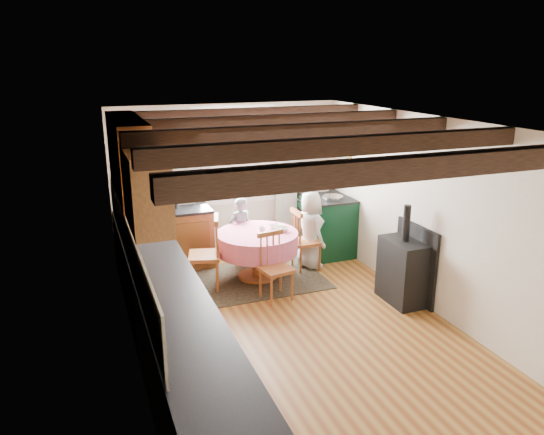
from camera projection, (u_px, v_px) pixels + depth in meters
name	position (u px, v px, depth m)	size (l,w,h in m)	color
floor	(296.00, 330.00, 6.01)	(3.60, 5.50, 0.00)	olive
ceiling	(300.00, 123.00, 5.31)	(3.60, 5.50, 0.00)	white
wall_back	(228.00, 181.00, 8.12)	(3.60, 0.00, 2.40)	silver
wall_front	(475.00, 365.00, 3.20)	(3.60, 0.00, 2.40)	silver
wall_left	(130.00, 254.00, 5.05)	(0.00, 5.50, 2.40)	silver
wall_right	(433.00, 216.00, 6.27)	(0.00, 5.50, 2.40)	silver
beam_a	(416.00, 167.00, 3.55)	(3.60, 0.16, 0.16)	#362014
beam_b	(346.00, 146.00, 4.44)	(3.60, 0.16, 0.16)	#362014
beam_c	(299.00, 132.00, 5.34)	(3.60, 0.16, 0.16)	#362014
beam_d	(266.00, 121.00, 6.23)	(3.60, 0.16, 0.16)	#362014
beam_e	(241.00, 114.00, 7.13)	(3.60, 0.16, 0.16)	#362014
splash_left	(129.00, 244.00, 5.32)	(0.02, 4.50, 0.55)	beige
splash_back	(165.00, 186.00, 7.76)	(1.40, 0.02, 0.55)	beige
base_cabinet_left	(165.00, 318.00, 5.37)	(0.60, 5.30, 0.88)	#A15F26
base_cabinet_back	(168.00, 240.00, 7.72)	(1.30, 0.60, 0.88)	#A15F26
worktop_left	(164.00, 277.00, 5.25)	(0.64, 5.30, 0.04)	black
worktop_back	(166.00, 211.00, 7.56)	(1.30, 0.64, 0.04)	black
wall_cabinet_glass	(128.00, 157.00, 5.96)	(0.34, 1.80, 0.90)	#A15F26
wall_cabinet_solid	(146.00, 190.00, 4.64)	(0.34, 0.90, 0.70)	#A15F26
window_frame	(234.00, 156.00, 8.02)	(1.34, 0.03, 1.54)	white
window_pane	(234.00, 155.00, 8.03)	(1.20, 0.01, 1.40)	white
curtain_left	(183.00, 193.00, 7.81)	(0.35, 0.10, 2.10)	beige
curtain_right	(286.00, 184.00, 8.38)	(0.35, 0.10, 2.10)	beige
curtain_rod	(235.00, 117.00, 7.77)	(0.03, 0.03, 2.00)	black
wall_picture	(343.00, 147.00, 8.17)	(0.04, 0.50, 0.60)	gold
wall_plate	(291.00, 146.00, 8.31)	(0.30, 0.30, 0.02)	silver
rug	(257.00, 278.00, 7.44)	(1.84, 1.43, 0.01)	black
dining_table	(257.00, 256.00, 7.34)	(1.16, 1.16, 0.70)	pink
chair_near	(276.00, 267.00, 6.68)	(0.39, 0.40, 0.90)	#99491D
chair_left	(204.00, 253.00, 6.99)	(0.44, 0.46, 1.03)	#99491D
chair_right	(306.00, 239.00, 7.66)	(0.40, 0.42, 0.94)	#99491D
aga_range	(325.00, 223.00, 8.38)	(0.68, 1.05, 0.97)	#09321B
cast_iron_stove	(404.00, 254.00, 6.56)	(0.39, 0.65, 1.30)	black
child_far	(240.00, 232.00, 7.80)	(0.39, 0.26, 1.07)	slate
child_right	(310.00, 230.00, 7.71)	(0.57, 0.37, 1.17)	beige
bowl_a	(276.00, 227.00, 7.40)	(0.21, 0.21, 0.05)	silver
bowl_b	(282.00, 229.00, 7.29)	(0.19, 0.19, 0.06)	silver
cup	(262.00, 230.00, 7.22)	(0.09, 0.09, 0.08)	silver
canister_tall	(153.00, 203.00, 7.49)	(0.13, 0.13, 0.22)	#262628
canister_wide	(168.00, 202.00, 7.62)	(0.17, 0.17, 0.18)	#262628
canister_slim	(175.00, 200.00, 7.60)	(0.09, 0.09, 0.25)	#262628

